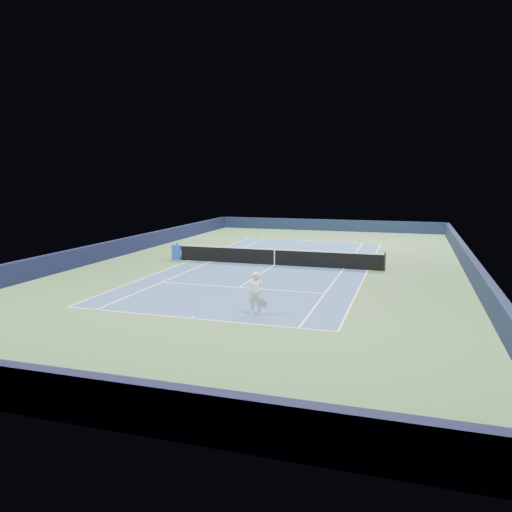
% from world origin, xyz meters
% --- Properties ---
extents(ground, '(40.00, 40.00, 0.00)m').
position_xyz_m(ground, '(0.00, 0.00, 0.00)').
color(ground, '#395C32').
rests_on(ground, ground).
extents(wall_far, '(22.00, 0.35, 1.10)m').
position_xyz_m(wall_far, '(0.00, 19.82, 0.55)').
color(wall_far, black).
rests_on(wall_far, ground).
extents(wall_near, '(22.00, 0.35, 1.10)m').
position_xyz_m(wall_near, '(0.00, -19.82, 0.55)').
color(wall_near, black).
rests_on(wall_near, ground).
extents(wall_right, '(0.35, 40.00, 1.10)m').
position_xyz_m(wall_right, '(10.82, 0.00, 0.55)').
color(wall_right, black).
rests_on(wall_right, ground).
extents(wall_left, '(0.35, 40.00, 1.10)m').
position_xyz_m(wall_left, '(-10.82, 0.00, 0.55)').
color(wall_left, black).
rests_on(wall_left, ground).
extents(court_surface, '(10.97, 23.77, 0.01)m').
position_xyz_m(court_surface, '(0.00, 0.00, 0.00)').
color(court_surface, navy).
rests_on(court_surface, ground).
extents(baseline_far, '(10.97, 0.08, 0.00)m').
position_xyz_m(baseline_far, '(0.00, 11.88, 0.01)').
color(baseline_far, white).
rests_on(baseline_far, ground).
extents(baseline_near, '(10.97, 0.08, 0.00)m').
position_xyz_m(baseline_near, '(0.00, -11.88, 0.01)').
color(baseline_near, white).
rests_on(baseline_near, ground).
extents(sideline_doubles_right, '(0.08, 23.77, 0.00)m').
position_xyz_m(sideline_doubles_right, '(5.49, 0.00, 0.01)').
color(sideline_doubles_right, white).
rests_on(sideline_doubles_right, ground).
extents(sideline_doubles_left, '(0.08, 23.77, 0.00)m').
position_xyz_m(sideline_doubles_left, '(-5.49, 0.00, 0.01)').
color(sideline_doubles_left, white).
rests_on(sideline_doubles_left, ground).
extents(sideline_singles_right, '(0.08, 23.77, 0.00)m').
position_xyz_m(sideline_singles_right, '(4.12, 0.00, 0.01)').
color(sideline_singles_right, white).
rests_on(sideline_singles_right, ground).
extents(sideline_singles_left, '(0.08, 23.77, 0.00)m').
position_xyz_m(sideline_singles_left, '(-4.12, 0.00, 0.01)').
color(sideline_singles_left, white).
rests_on(sideline_singles_left, ground).
extents(service_line_far, '(8.23, 0.08, 0.00)m').
position_xyz_m(service_line_far, '(0.00, 6.40, 0.01)').
color(service_line_far, white).
rests_on(service_line_far, ground).
extents(service_line_near, '(8.23, 0.08, 0.00)m').
position_xyz_m(service_line_near, '(0.00, -6.40, 0.01)').
color(service_line_near, white).
rests_on(service_line_near, ground).
extents(center_service_line, '(0.08, 12.80, 0.00)m').
position_xyz_m(center_service_line, '(0.00, 0.00, 0.01)').
color(center_service_line, white).
rests_on(center_service_line, ground).
extents(center_mark_far, '(0.08, 0.30, 0.00)m').
position_xyz_m(center_mark_far, '(0.00, 11.73, 0.01)').
color(center_mark_far, white).
rests_on(center_mark_far, ground).
extents(center_mark_near, '(0.08, 0.30, 0.00)m').
position_xyz_m(center_mark_near, '(0.00, -11.73, 0.01)').
color(center_mark_near, white).
rests_on(center_mark_near, ground).
extents(tennis_net, '(12.90, 0.10, 1.07)m').
position_xyz_m(tennis_net, '(0.00, 0.00, 0.50)').
color(tennis_net, black).
rests_on(tennis_net, ground).
extents(sponsor_cube, '(0.65, 0.59, 0.96)m').
position_xyz_m(sponsor_cube, '(-6.40, 0.08, 0.48)').
color(sponsor_cube, '#1D44B1').
rests_on(sponsor_cube, ground).
extents(tennis_player, '(0.80, 1.29, 1.72)m').
position_xyz_m(tennis_player, '(2.17, -10.62, 0.83)').
color(tennis_player, white).
rests_on(tennis_player, ground).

